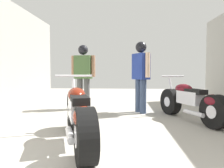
{
  "coord_description": "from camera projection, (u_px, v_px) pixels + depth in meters",
  "views": [
    {
      "loc": [
        -0.05,
        -0.21,
        0.96
      ],
      "look_at": [
        -0.3,
        3.84,
        0.75
      ],
      "focal_mm": 33.77,
      "sensor_mm": 36.0,
      "label": 1
    }
  ],
  "objects": [
    {
      "name": "motorcycle_maroon_cruiser",
      "position": [
        78.0,
        116.0,
        2.81
      ],
      "size": [
        0.89,
        1.95,
        0.93
      ],
      "color": "black",
      "rests_on": "ground_plane"
    },
    {
      "name": "mechanic_with_helmet",
      "position": [
        83.0,
        71.0,
        5.61
      ],
      "size": [
        0.67,
        0.3,
        1.7
      ],
      "color": "#4C4C4C",
      "rests_on": "ground_plane"
    },
    {
      "name": "ground_plane",
      "position": [
        127.0,
        125.0,
        3.9
      ],
      "size": [
        17.52,
        17.52,
        0.0
      ],
      "primitive_type": "plane",
      "color": "#A8A399"
    },
    {
      "name": "motorcycle_black_naked",
      "position": [
        191.0,
        102.0,
        4.2
      ],
      "size": [
        0.94,
        1.86,
        0.9
      ],
      "color": "black",
      "rests_on": "ground_plane"
    },
    {
      "name": "mechanic_in_blue",
      "position": [
        141.0,
        70.0,
        5.03
      ],
      "size": [
        0.43,
        0.63,
        1.7
      ],
      "color": "#384766",
      "rests_on": "ground_plane"
    }
  ]
}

